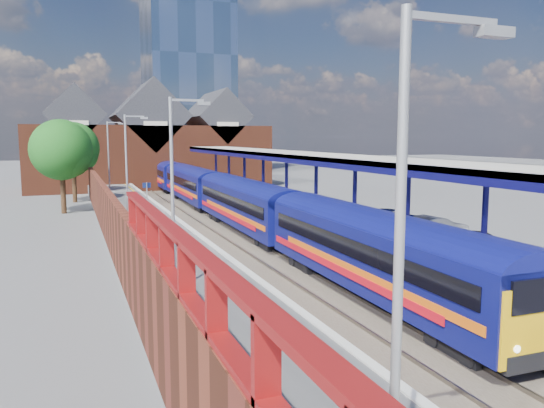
{
  "coord_description": "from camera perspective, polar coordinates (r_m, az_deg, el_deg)",
  "views": [
    {
      "loc": [
        -9.93,
        -12.94,
        6.61
      ],
      "look_at": [
        1.36,
        16.49,
        2.6
      ],
      "focal_mm": 35.0,
      "sensor_mm": 36.0,
      "label": 1
    }
  ],
  "objects": [
    {
      "name": "ground",
      "position": [
        44.57,
        -7.88,
        -1.35
      ],
      "size": [
        240.0,
        240.0,
        0.0
      ],
      "primitive_type": "plane",
      "color": "#5B5B5E",
      "rests_on": "ground"
    },
    {
      "name": "ballast_bed",
      "position": [
        35.03,
        -4.14,
        -3.6
      ],
      "size": [
        6.0,
        76.0,
        0.06
      ],
      "primitive_type": "cube",
      "color": "#473D33",
      "rests_on": "ground"
    },
    {
      "name": "rails",
      "position": [
        35.01,
        -4.14,
        -3.45
      ],
      "size": [
        4.51,
        76.0,
        0.14
      ],
      "color": "slate",
      "rests_on": "ground"
    },
    {
      "name": "left_platform",
      "position": [
        33.8,
        -13.12,
        -3.36
      ],
      "size": [
        5.0,
        76.0,
        1.0
      ],
      "primitive_type": "cube",
      "color": "#565659",
      "rests_on": "ground"
    },
    {
      "name": "right_platform",
      "position": [
        37.1,
        4.76,
        -2.25
      ],
      "size": [
        6.0,
        76.0,
        1.0
      ],
      "primitive_type": "cube",
      "color": "#565659",
      "rests_on": "ground"
    },
    {
      "name": "coping_left",
      "position": [
        34.09,
        -9.23,
        -2.27
      ],
      "size": [
        0.3,
        76.0,
        0.05
      ],
      "primitive_type": "cube",
      "color": "silver",
      "rests_on": "left_platform"
    },
    {
      "name": "coping_right",
      "position": [
        35.88,
        0.67,
        -1.7
      ],
      "size": [
        0.3,
        76.0,
        0.05
      ],
      "primitive_type": "cube",
      "color": "silver",
      "rests_on": "right_platform"
    },
    {
      "name": "yellow_line",
      "position": [
        33.98,
        -10.22,
        -2.36
      ],
      "size": [
        0.14,
        76.0,
        0.01
      ],
      "primitive_type": "cube",
      "color": "yellow",
      "rests_on": "left_platform"
    },
    {
      "name": "train",
      "position": [
        44.47,
        -5.99,
        1.42
      ],
      "size": [
        2.96,
        65.93,
        3.45
      ],
      "color": "navy",
      "rests_on": "ground"
    },
    {
      "name": "canopy",
      "position": [
        38.17,
        2.86,
        5.2
      ],
      "size": [
        4.5,
        52.0,
        4.48
      ],
      "color": "#100E55",
      "rests_on": "right_platform"
    },
    {
      "name": "lamp_post_a",
      "position": [
        6.31,
        14.47,
        -7.84
      ],
      "size": [
        1.48,
        0.18,
        7.0
      ],
      "color": "#A5A8AA",
      "rests_on": "left_platform"
    },
    {
      "name": "lamp_post_b",
      "position": [
        19.34,
        -10.29,
        2.34
      ],
      "size": [
        1.48,
        0.18,
        7.0
      ],
      "color": "#A5A8AA",
      "rests_on": "left_platform"
    },
    {
      "name": "lamp_post_c",
      "position": [
        35.16,
        -15.18,
        4.36
      ],
      "size": [
        1.48,
        0.18,
        7.0
      ],
      "color": "#A5A8AA",
      "rests_on": "left_platform"
    },
    {
      "name": "lamp_post_d",
      "position": [
        51.09,
        -17.04,
        5.12
      ],
      "size": [
        1.48,
        0.18,
        7.0
      ],
      "color": "#A5A8AA",
      "rests_on": "left_platform"
    },
    {
      "name": "platform_sign",
      "position": [
        37.48,
        -13.31,
        1.05
      ],
      "size": [
        0.55,
        0.08,
        2.5
      ],
      "color": "#A5A8AA",
      "rests_on": "left_platform"
    },
    {
      "name": "brick_wall",
      "position": [
        26.87,
        -16.83,
        -1.97
      ],
      "size": [
        0.35,
        50.0,
        3.86
      ],
      "color": "maroon",
      "rests_on": "left_platform"
    },
    {
      "name": "station_building",
      "position": [
        71.64,
        -13.09,
        6.14
      ],
      "size": [
        30.0,
        12.12,
        13.78
      ],
      "color": "maroon",
      "rests_on": "ground"
    },
    {
      "name": "glass_tower",
      "position": [
        96.02,
        -9.11,
        15.3
      ],
      "size": [
        14.2,
        14.2,
        40.3
      ],
      "color": "#445A75",
      "rests_on": "ground"
    },
    {
      "name": "tree_near",
      "position": [
        48.87,
        -21.56,
        5.27
      ],
      "size": [
        5.2,
        5.2,
        8.1
      ],
      "color": "#382314",
      "rests_on": "ground"
    },
    {
      "name": "tree_far",
      "position": [
        56.87,
        -20.49,
        5.53
      ],
      "size": [
        5.2,
        5.2,
        8.1
      ],
      "color": "#382314",
      "rests_on": "ground"
    },
    {
      "name": "parked_car_silver",
      "position": [
        30.19,
        17.02,
        -2.49
      ],
      "size": [
        4.2,
        1.9,
        1.34
      ],
      "primitive_type": "imported",
      "rotation": [
        0.0,
        0.0,
        1.69
      ],
      "color": "#B2B2B7",
      "rests_on": "right_platform"
    },
    {
      "name": "parked_car_dark",
      "position": [
        26.01,
        21.64,
        -4.23
      ],
      "size": [
        4.94,
        3.23,
        1.33
      ],
      "primitive_type": "imported",
      "rotation": [
        0.0,
        0.0,
        1.25
      ],
      "color": "black",
      "rests_on": "right_platform"
    },
    {
      "name": "parked_car_blue",
      "position": [
        33.25,
        12.62,
        -1.55
      ],
      "size": [
        4.84,
        2.99,
        1.25
      ],
      "primitive_type": "imported",
      "rotation": [
        0.0,
        0.0,
        1.79
      ],
      "color": "navy",
      "rests_on": "right_platform"
    }
  ]
}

